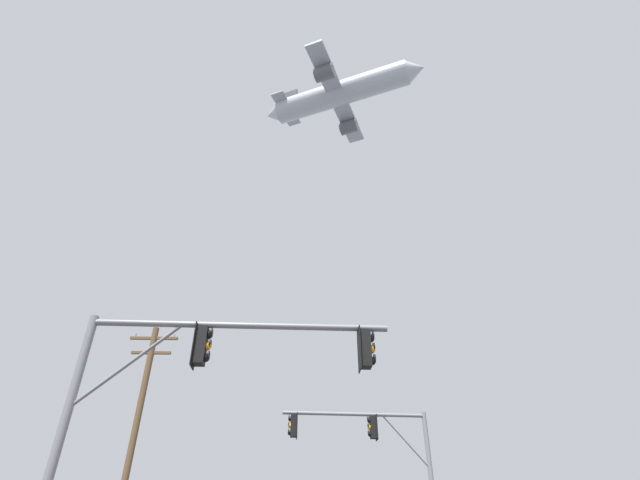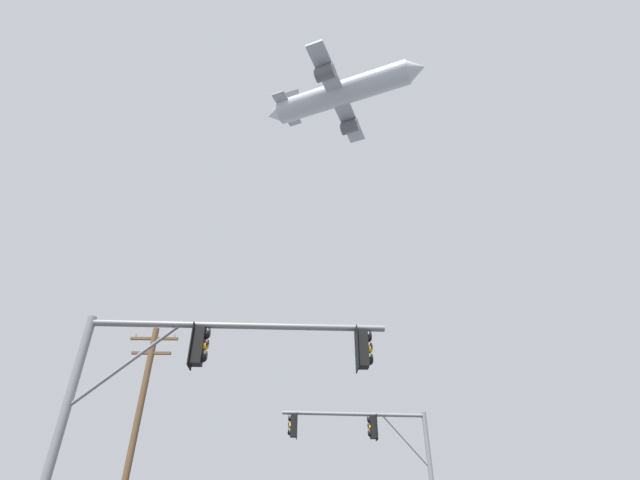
{
  "view_description": "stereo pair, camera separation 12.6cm",
  "coord_description": "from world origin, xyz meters",
  "px_view_note": "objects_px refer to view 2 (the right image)",
  "views": [
    {
      "loc": [
        -1.03,
        -3.49,
        1.43
      ],
      "look_at": [
        -0.49,
        18.05,
        15.64
      ],
      "focal_mm": 26.11,
      "sensor_mm": 36.0,
      "label": 1
    },
    {
      "loc": [
        -0.91,
        -3.49,
        1.43
      ],
      "look_at": [
        -0.49,
        18.05,
        15.64
      ],
      "focal_mm": 26.11,
      "sensor_mm": 36.0,
      "label": 2
    }
  ],
  "objects_px": {
    "signal_pole_near": "(189,378)",
    "utility_pole": "(135,435)",
    "signal_pole_far": "(378,450)",
    "airplane": "(342,94)"
  },
  "relations": [
    {
      "from": "utility_pole",
      "to": "airplane",
      "type": "distance_m",
      "value": 47.79
    },
    {
      "from": "signal_pole_far",
      "to": "utility_pole",
      "type": "relative_size",
      "value": 0.63
    },
    {
      "from": "signal_pole_near",
      "to": "utility_pole",
      "type": "bearing_deg",
      "value": 114.1
    },
    {
      "from": "signal_pole_near",
      "to": "utility_pole",
      "type": "xyz_separation_m",
      "value": [
        -4.62,
        10.32,
        0.72
      ]
    },
    {
      "from": "utility_pole",
      "to": "signal_pole_far",
      "type": "bearing_deg",
      "value": 1.39
    },
    {
      "from": "utility_pole",
      "to": "airplane",
      "type": "relative_size",
      "value": 0.5
    },
    {
      "from": "signal_pole_far",
      "to": "utility_pole",
      "type": "bearing_deg",
      "value": -178.61
    },
    {
      "from": "signal_pole_near",
      "to": "airplane",
      "type": "bearing_deg",
      "value": 77.41
    },
    {
      "from": "signal_pole_near",
      "to": "airplane",
      "type": "distance_m",
      "value": 52.28
    },
    {
      "from": "signal_pole_far",
      "to": "airplane",
      "type": "distance_m",
      "value": 46.95
    }
  ]
}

